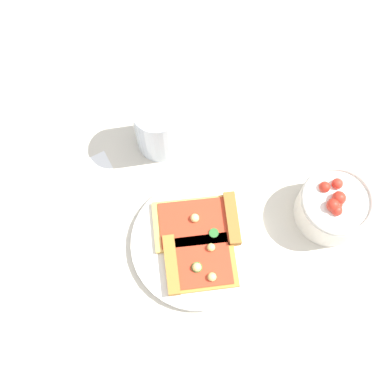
{
  "coord_description": "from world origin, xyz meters",
  "views": [
    {
      "loc": [
        0.09,
        0.19,
        0.9
      ],
      "look_at": [
        0.0,
        -0.1,
        0.03
      ],
      "focal_mm": 49.94,
      "sensor_mm": 36.0,
      "label": 1
    }
  ],
  "objects_px": {
    "salad_bowl": "(334,206)",
    "paper_napkin": "(85,195)",
    "pizza_slice_far": "(203,222)",
    "soda_glass": "(158,127)",
    "plate": "(198,243)",
    "pizza_slice_near": "(195,262)"
  },
  "relations": [
    {
      "from": "pizza_slice_far",
      "to": "soda_glass",
      "type": "xyz_separation_m",
      "value": [
        0.03,
        -0.18,
        0.04
      ]
    },
    {
      "from": "pizza_slice_far",
      "to": "salad_bowl",
      "type": "relative_size",
      "value": 1.29
    },
    {
      "from": "salad_bowl",
      "to": "paper_napkin",
      "type": "height_order",
      "value": "salad_bowl"
    },
    {
      "from": "plate",
      "to": "pizza_slice_near",
      "type": "relative_size",
      "value": 1.73
    },
    {
      "from": "salad_bowl",
      "to": "paper_napkin",
      "type": "distance_m",
      "value": 0.43
    },
    {
      "from": "pizza_slice_near",
      "to": "pizza_slice_far",
      "type": "height_order",
      "value": "same"
    },
    {
      "from": "pizza_slice_far",
      "to": "soda_glass",
      "type": "bearing_deg",
      "value": -80.5
    },
    {
      "from": "plate",
      "to": "pizza_slice_near",
      "type": "bearing_deg",
      "value": 66.23
    },
    {
      "from": "plate",
      "to": "paper_napkin",
      "type": "bearing_deg",
      "value": -40.62
    },
    {
      "from": "salad_bowl",
      "to": "soda_glass",
      "type": "distance_m",
      "value": 0.33
    },
    {
      "from": "salad_bowl",
      "to": "plate",
      "type": "bearing_deg",
      "value": -2.55
    },
    {
      "from": "soda_glass",
      "to": "paper_napkin",
      "type": "distance_m",
      "value": 0.18
    },
    {
      "from": "pizza_slice_far",
      "to": "salad_bowl",
      "type": "distance_m",
      "value": 0.22
    },
    {
      "from": "paper_napkin",
      "to": "salad_bowl",
      "type": "bearing_deg",
      "value": 159.12
    },
    {
      "from": "plate",
      "to": "soda_glass",
      "type": "distance_m",
      "value": 0.21
    },
    {
      "from": "soda_glass",
      "to": "paper_napkin",
      "type": "bearing_deg",
      "value": 21.99
    },
    {
      "from": "plate",
      "to": "pizza_slice_near",
      "type": "xyz_separation_m",
      "value": [
        0.01,
        0.03,
        0.01
      ]
    },
    {
      "from": "pizza_slice_near",
      "to": "paper_napkin",
      "type": "xyz_separation_m",
      "value": [
        0.15,
        -0.18,
        -0.02
      ]
    },
    {
      "from": "pizza_slice_far",
      "to": "paper_napkin",
      "type": "xyz_separation_m",
      "value": [
        0.19,
        -0.11,
        -0.02
      ]
    },
    {
      "from": "soda_glass",
      "to": "paper_napkin",
      "type": "xyz_separation_m",
      "value": [
        0.16,
        0.06,
        -0.06
      ]
    },
    {
      "from": "pizza_slice_far",
      "to": "paper_napkin",
      "type": "bearing_deg",
      "value": -31.42
    },
    {
      "from": "paper_napkin",
      "to": "pizza_slice_far",
      "type": "bearing_deg",
      "value": 148.58
    }
  ]
}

